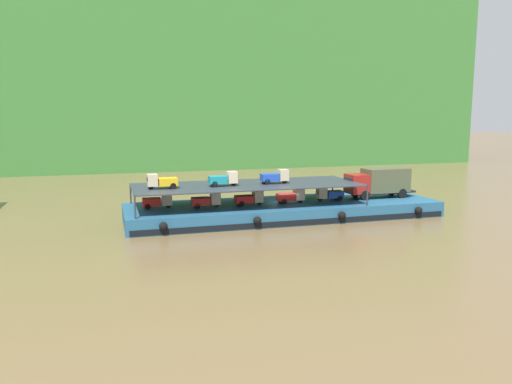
{
  "coord_description": "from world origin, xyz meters",
  "views": [
    {
      "loc": [
        -16.84,
        -46.66,
        10.29
      ],
      "look_at": [
        -2.93,
        0.0,
        2.7
      ],
      "focal_mm": 35.14,
      "sensor_mm": 36.0,
      "label": 1
    }
  ],
  "objects_px": {
    "mini_truck_lower_bow": "(329,194)",
    "mini_truck_upper_mid": "(224,179)",
    "mini_truck_lower_stern": "(158,201)",
    "mini_truck_upper_fore": "(275,177)",
    "cargo_barge": "(284,210)",
    "mini_truck_lower_mid": "(250,198)",
    "mini_truck_upper_stern": "(162,181)",
    "mini_truck_lower_fore": "(291,196)",
    "covered_lorry": "(379,182)",
    "mini_truck_lower_aft": "(207,200)"
  },
  "relations": [
    {
      "from": "mini_truck_lower_stern",
      "to": "mini_truck_upper_fore",
      "type": "xyz_separation_m",
      "value": [
        11.44,
        -0.75,
        2.0
      ]
    },
    {
      "from": "mini_truck_lower_stern",
      "to": "mini_truck_lower_aft",
      "type": "xyz_separation_m",
      "value": [
        4.49,
        -0.96,
        0.0
      ]
    },
    {
      "from": "mini_truck_lower_aft",
      "to": "mini_truck_upper_mid",
      "type": "height_order",
      "value": "mini_truck_upper_mid"
    },
    {
      "from": "mini_truck_upper_stern",
      "to": "covered_lorry",
      "type": "bearing_deg",
      "value": 1.33
    },
    {
      "from": "cargo_barge",
      "to": "mini_truck_lower_mid",
      "type": "relative_size",
      "value": 11.31
    },
    {
      "from": "mini_truck_lower_bow",
      "to": "mini_truck_lower_aft",
      "type": "bearing_deg",
      "value": -178.85
    },
    {
      "from": "mini_truck_lower_stern",
      "to": "mini_truck_lower_fore",
      "type": "bearing_deg",
      "value": -4.28
    },
    {
      "from": "mini_truck_lower_stern",
      "to": "cargo_barge",
      "type": "bearing_deg",
      "value": -2.52
    },
    {
      "from": "mini_truck_lower_aft",
      "to": "mini_truck_lower_bow",
      "type": "xyz_separation_m",
      "value": [
        12.84,
        0.26,
        0.0
      ]
    },
    {
      "from": "mini_truck_lower_fore",
      "to": "mini_truck_lower_bow",
      "type": "distance_m",
      "value": 4.29
    },
    {
      "from": "covered_lorry",
      "to": "mini_truck_lower_aft",
      "type": "distance_m",
      "value": 18.67
    },
    {
      "from": "cargo_barge",
      "to": "covered_lorry",
      "type": "relative_size",
      "value": 3.97
    },
    {
      "from": "mini_truck_lower_mid",
      "to": "mini_truck_upper_fore",
      "type": "height_order",
      "value": "mini_truck_upper_fore"
    },
    {
      "from": "mini_truck_lower_aft",
      "to": "mini_truck_lower_fore",
      "type": "bearing_deg",
      "value": -0.09
    },
    {
      "from": "mini_truck_lower_fore",
      "to": "mini_truck_lower_bow",
      "type": "xyz_separation_m",
      "value": [
        4.29,
        0.27,
        0.0
      ]
    },
    {
      "from": "cargo_barge",
      "to": "mini_truck_lower_bow",
      "type": "bearing_deg",
      "value": -1.85
    },
    {
      "from": "mini_truck_lower_stern",
      "to": "mini_truck_lower_bow",
      "type": "xyz_separation_m",
      "value": [
        17.34,
        -0.71,
        0.0
      ]
    },
    {
      "from": "cargo_barge",
      "to": "mini_truck_upper_fore",
      "type": "relative_size",
      "value": 11.34
    },
    {
      "from": "mini_truck_upper_fore",
      "to": "mini_truck_upper_stern",
      "type": "bearing_deg",
      "value": -178.32
    },
    {
      "from": "mini_truck_lower_aft",
      "to": "mini_truck_upper_stern",
      "type": "relative_size",
      "value": 1.0
    },
    {
      "from": "mini_truck_lower_fore",
      "to": "mini_truck_upper_fore",
      "type": "xyz_separation_m",
      "value": [
        -1.61,
        0.23,
        2.0
      ]
    },
    {
      "from": "mini_truck_lower_mid",
      "to": "mini_truck_upper_mid",
      "type": "bearing_deg",
      "value": -179.23
    },
    {
      "from": "mini_truck_lower_stern",
      "to": "mini_truck_upper_fore",
      "type": "distance_m",
      "value": 11.64
    },
    {
      "from": "mini_truck_lower_mid",
      "to": "mini_truck_upper_stern",
      "type": "height_order",
      "value": "mini_truck_upper_stern"
    },
    {
      "from": "mini_truck_lower_stern",
      "to": "mini_truck_upper_mid",
      "type": "xyz_separation_m",
      "value": [
        6.16,
        -1.02,
        2.0
      ]
    },
    {
      "from": "mini_truck_lower_bow",
      "to": "mini_truck_upper_mid",
      "type": "distance_m",
      "value": 11.36
    },
    {
      "from": "covered_lorry",
      "to": "mini_truck_lower_fore",
      "type": "distance_m",
      "value": 10.14
    },
    {
      "from": "mini_truck_lower_stern",
      "to": "mini_truck_upper_stern",
      "type": "xyz_separation_m",
      "value": [
        0.32,
        -1.07,
        2.0
      ]
    },
    {
      "from": "mini_truck_lower_fore",
      "to": "mini_truck_upper_mid",
      "type": "relative_size",
      "value": 1.01
    },
    {
      "from": "mini_truck_lower_mid",
      "to": "mini_truck_upper_stern",
      "type": "distance_m",
      "value": 8.65
    },
    {
      "from": "mini_truck_lower_bow",
      "to": "mini_truck_upper_mid",
      "type": "xyz_separation_m",
      "value": [
        -11.17,
        -0.32,
        2.0
      ]
    },
    {
      "from": "mini_truck_lower_aft",
      "to": "mini_truck_lower_mid",
      "type": "distance_m",
      "value": 4.24
    },
    {
      "from": "cargo_barge",
      "to": "mini_truck_upper_fore",
      "type": "xyz_separation_m",
      "value": [
        -1.02,
        -0.2,
        3.44
      ]
    },
    {
      "from": "mini_truck_lower_aft",
      "to": "mini_truck_upper_fore",
      "type": "height_order",
      "value": "mini_truck_upper_fore"
    },
    {
      "from": "mini_truck_upper_stern",
      "to": "mini_truck_upper_mid",
      "type": "xyz_separation_m",
      "value": [
        5.84,
        0.05,
        0.0
      ]
    },
    {
      "from": "mini_truck_lower_fore",
      "to": "mini_truck_lower_mid",
      "type": "bearing_deg",
      "value": -179.86
    },
    {
      "from": "cargo_barge",
      "to": "mini_truck_lower_mid",
      "type": "distance_m",
      "value": 4.02
    },
    {
      "from": "cargo_barge",
      "to": "mini_truck_upper_stern",
      "type": "height_order",
      "value": "mini_truck_upper_stern"
    },
    {
      "from": "mini_truck_lower_fore",
      "to": "mini_truck_upper_stern",
      "type": "xyz_separation_m",
      "value": [
        -12.73,
        -0.1,
        2.0
      ]
    },
    {
      "from": "mini_truck_lower_bow",
      "to": "mini_truck_upper_stern",
      "type": "distance_m",
      "value": 17.14
    },
    {
      "from": "cargo_barge",
      "to": "mini_truck_upper_stern",
      "type": "distance_m",
      "value": 12.64
    },
    {
      "from": "mini_truck_lower_stern",
      "to": "mini_truck_lower_bow",
      "type": "height_order",
      "value": "same"
    },
    {
      "from": "mini_truck_lower_stern",
      "to": "mini_truck_upper_stern",
      "type": "bearing_deg",
      "value": -73.44
    },
    {
      "from": "mini_truck_lower_aft",
      "to": "mini_truck_lower_fore",
      "type": "xyz_separation_m",
      "value": [
        8.56,
        -0.01,
        0.0
      ]
    },
    {
      "from": "cargo_barge",
      "to": "mini_truck_upper_mid",
      "type": "relative_size",
      "value": 11.38
    },
    {
      "from": "mini_truck_lower_fore",
      "to": "mini_truck_upper_stern",
      "type": "relative_size",
      "value": 1.0
    },
    {
      "from": "cargo_barge",
      "to": "covered_lorry",
      "type": "distance_m",
      "value": 10.95
    },
    {
      "from": "covered_lorry",
      "to": "mini_truck_upper_fore",
      "type": "height_order",
      "value": "mini_truck_upper_fore"
    },
    {
      "from": "mini_truck_lower_bow",
      "to": "mini_truck_upper_fore",
      "type": "xyz_separation_m",
      "value": [
        -5.89,
        -0.04,
        2.0
      ]
    },
    {
      "from": "cargo_barge",
      "to": "mini_truck_upper_mid",
      "type": "bearing_deg",
      "value": -175.71
    }
  ]
}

